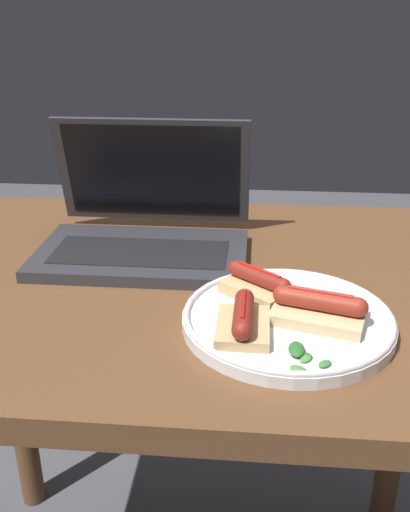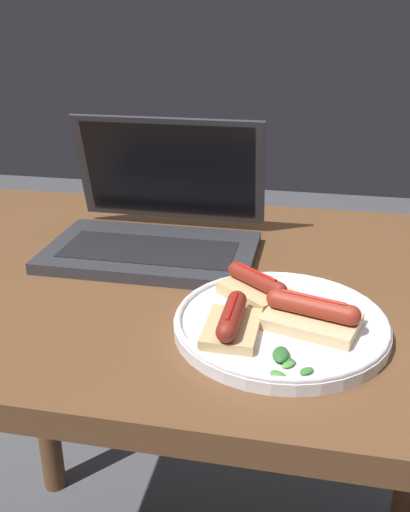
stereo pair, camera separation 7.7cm
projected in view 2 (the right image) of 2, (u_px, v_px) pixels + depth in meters
desk at (191, 340)px, 0.91m from camera, size 1.02×0.69×0.78m
laptop at (157, 227)px, 0.94m from camera, size 0.33×0.25×0.21m
plate at (281, 323)px, 0.71m from camera, size 0.27×0.27×0.02m
sausage_toast_left at (256, 287)px, 0.75m from camera, size 0.11×0.11×0.04m
sausage_toast_middle at (232, 322)px, 0.67m from camera, size 0.06×0.10×0.04m
sausage_toast_right at (312, 315)px, 0.69m from camera, size 0.13×0.10×0.04m
salad_pile at (284, 361)px, 0.62m from camera, size 0.05×0.06×0.01m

